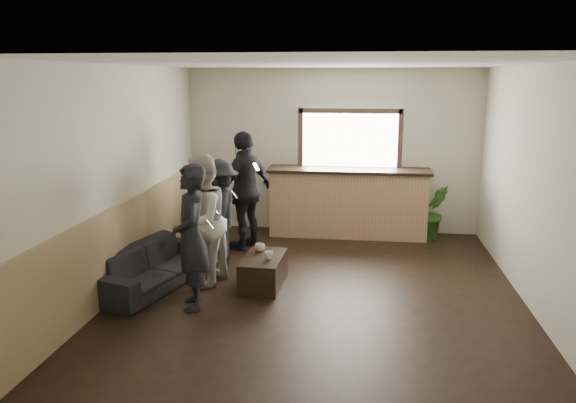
# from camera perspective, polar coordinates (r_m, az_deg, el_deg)

# --- Properties ---
(ground) EXTENTS (5.00, 6.00, 0.01)m
(ground) POSITION_cam_1_polar(r_m,az_deg,el_deg) (7.16, 2.96, -9.18)
(ground) COLOR black
(room_shell) EXTENTS (5.01, 6.01, 2.80)m
(room_shell) POSITION_cam_1_polar(r_m,az_deg,el_deg) (6.85, -3.06, 2.62)
(room_shell) COLOR silver
(room_shell) RESTS_ON ground
(bar_counter) EXTENTS (2.70, 0.68, 2.13)m
(bar_counter) POSITION_cam_1_polar(r_m,az_deg,el_deg) (9.54, 6.12, 0.33)
(bar_counter) COLOR #A7805B
(bar_counter) RESTS_ON ground
(sofa) EXTENTS (1.20, 1.99, 0.54)m
(sofa) POSITION_cam_1_polar(r_m,az_deg,el_deg) (7.46, -13.52, -6.38)
(sofa) COLOR black
(sofa) RESTS_ON ground
(coffee_table) EXTENTS (0.52, 0.89, 0.39)m
(coffee_table) POSITION_cam_1_polar(r_m,az_deg,el_deg) (7.31, -2.50, -7.07)
(coffee_table) COLOR black
(coffee_table) RESTS_ON ground
(cup_a) EXTENTS (0.15, 0.15, 0.10)m
(cup_a) POSITION_cam_1_polar(r_m,az_deg,el_deg) (7.45, -2.88, -4.69)
(cup_a) COLOR silver
(cup_a) RESTS_ON coffee_table
(cup_b) EXTENTS (0.15, 0.15, 0.10)m
(cup_b) POSITION_cam_1_polar(r_m,az_deg,el_deg) (7.14, -1.95, -5.48)
(cup_b) COLOR silver
(cup_b) RESTS_ON coffee_table
(potted_plant) EXTENTS (0.61, 0.54, 0.92)m
(potted_plant) POSITION_cam_1_polar(r_m,az_deg,el_deg) (9.61, 14.50, -1.02)
(potted_plant) COLOR #2D6623
(potted_plant) RESTS_ON ground
(person_a) EXTENTS (0.59, 0.72, 1.70)m
(person_a) POSITION_cam_1_polar(r_m,az_deg,el_deg) (6.54, -9.81, -3.62)
(person_a) COLOR black
(person_a) RESTS_ON ground
(person_b) EXTENTS (0.81, 0.95, 1.70)m
(person_b) POSITION_cam_1_polar(r_m,az_deg,el_deg) (7.24, -8.77, -1.98)
(person_b) COLOR #BAB8A8
(person_b) RESTS_ON ground
(person_c) EXTENTS (0.69, 1.04, 1.51)m
(person_c) POSITION_cam_1_polar(r_m,az_deg,el_deg) (8.15, -6.96, -0.98)
(person_c) COLOR black
(person_c) RESTS_ON ground
(person_d) EXTENTS (0.93, 1.16, 1.84)m
(person_d) POSITION_cam_1_polar(r_m,az_deg,el_deg) (8.72, -4.32, 1.10)
(person_d) COLOR black
(person_d) RESTS_ON ground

